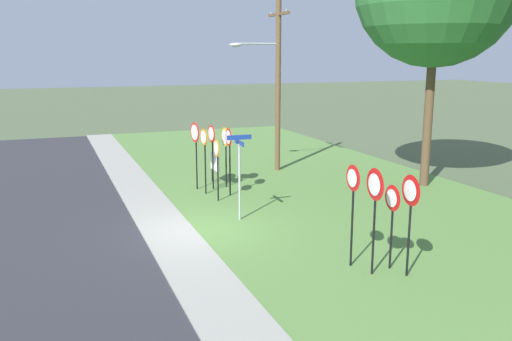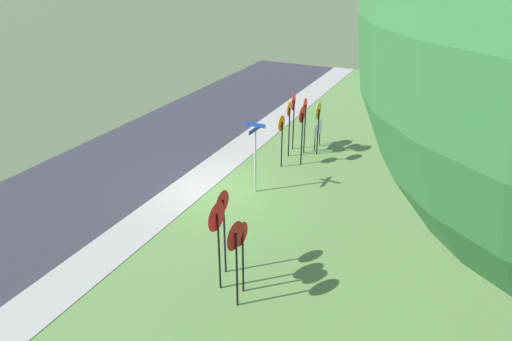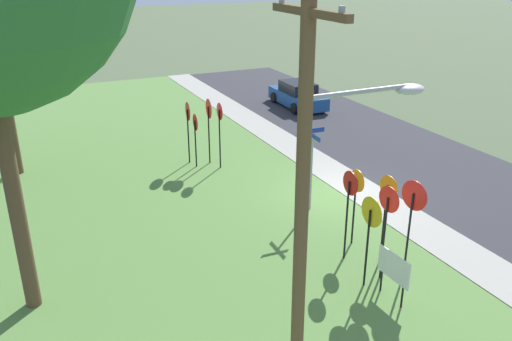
{
  "view_description": "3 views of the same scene",
  "coord_description": "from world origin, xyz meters",
  "px_view_note": "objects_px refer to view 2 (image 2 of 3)",
  "views": [
    {
      "loc": [
        15.37,
        -4.0,
        5.32
      ],
      "look_at": [
        -0.3,
        2.1,
        1.71
      ],
      "focal_mm": 37.89,
      "sensor_mm": 36.0,
      "label": 1
    },
    {
      "loc": [
        13.2,
        8.24,
        8.36
      ],
      "look_at": [
        0.02,
        1.96,
        1.27
      ],
      "focal_mm": 31.7,
      "sensor_mm": 36.0,
      "label": 2
    },
    {
      "loc": [
        -14.22,
        9.97,
        7.81
      ],
      "look_at": [
        0.36,
        3.17,
        1.33
      ],
      "focal_mm": 37.19,
      "sensor_mm": 36.0,
      "label": 3
    }
  ],
  "objects_px": {
    "stop_sign_near_right": "(293,108)",
    "yield_sign_far_right": "(223,213)",
    "yield_sign_near_left": "(242,242)",
    "stop_sign_far_center": "(305,114)",
    "yield_sign_far_left": "(235,245)",
    "stop_sign_center_tall": "(302,124)",
    "utility_pole": "(409,55)",
    "stop_sign_far_right": "(289,118)",
    "yield_sign_near_right": "(217,226)",
    "stop_sign_near_left": "(281,130)",
    "notice_board": "(318,131)",
    "street_name_post": "(255,152)",
    "stop_sign_far_left": "(318,117)"
  },
  "relations": [
    {
      "from": "stop_sign_near_right",
      "to": "yield_sign_far_right",
      "type": "xyz_separation_m",
      "value": [
        9.23,
        1.54,
        -0.02
      ]
    },
    {
      "from": "yield_sign_near_left",
      "to": "stop_sign_far_center",
      "type": "bearing_deg",
      "value": -168.34
    },
    {
      "from": "stop_sign_near_right",
      "to": "yield_sign_far_left",
      "type": "height_order",
      "value": "stop_sign_near_right"
    },
    {
      "from": "stop_sign_center_tall",
      "to": "utility_pole",
      "type": "relative_size",
      "value": 0.32
    },
    {
      "from": "stop_sign_far_right",
      "to": "utility_pole",
      "type": "xyz_separation_m",
      "value": [
        -3.07,
        4.21,
        2.53
      ]
    },
    {
      "from": "yield_sign_near_left",
      "to": "stop_sign_far_right",
      "type": "bearing_deg",
      "value": -164.56
    },
    {
      "from": "utility_pole",
      "to": "yield_sign_near_right",
      "type": "bearing_deg",
      "value": -12.08
    },
    {
      "from": "stop_sign_near_left",
      "to": "yield_sign_near_right",
      "type": "distance_m",
      "value": 8.04
    },
    {
      "from": "stop_sign_center_tall",
      "to": "notice_board",
      "type": "xyz_separation_m",
      "value": [
        -2.08,
        0.06,
        -1.03
      ]
    },
    {
      "from": "yield_sign_far_left",
      "to": "yield_sign_far_right",
      "type": "relative_size",
      "value": 0.96
    },
    {
      "from": "stop_sign_near_left",
      "to": "yield_sign_near_right",
      "type": "bearing_deg",
      "value": 12.04
    },
    {
      "from": "utility_pole",
      "to": "stop_sign_far_center",
      "type": "bearing_deg",
      "value": -56.95
    },
    {
      "from": "yield_sign_far_right",
      "to": "street_name_post",
      "type": "bearing_deg",
      "value": -163.54
    },
    {
      "from": "yield_sign_far_right",
      "to": "yield_sign_near_left",
      "type": "bearing_deg",
      "value": 59.4
    },
    {
      "from": "yield_sign_near_left",
      "to": "yield_sign_far_right",
      "type": "height_order",
      "value": "yield_sign_far_right"
    },
    {
      "from": "stop_sign_far_left",
      "to": "street_name_post",
      "type": "xyz_separation_m",
      "value": [
        4.41,
        -0.96,
        -0.11
      ]
    },
    {
      "from": "street_name_post",
      "to": "notice_board",
      "type": "bearing_deg",
      "value": 173.98
    },
    {
      "from": "stop_sign_far_center",
      "to": "yield_sign_far_right",
      "type": "height_order",
      "value": "yield_sign_far_right"
    },
    {
      "from": "stop_sign_far_right",
      "to": "yield_sign_far_right",
      "type": "height_order",
      "value": "yield_sign_far_right"
    },
    {
      "from": "stop_sign_far_right",
      "to": "yield_sign_near_right",
      "type": "xyz_separation_m",
      "value": [
        9.06,
        1.62,
        0.19
      ]
    },
    {
      "from": "stop_sign_near_left",
      "to": "yield_sign_far_right",
      "type": "relative_size",
      "value": 0.87
    },
    {
      "from": "stop_sign_near_right",
      "to": "stop_sign_far_left",
      "type": "bearing_deg",
      "value": 77.29
    },
    {
      "from": "stop_sign_far_right",
      "to": "yield_sign_far_right",
      "type": "bearing_deg",
      "value": 3.31
    },
    {
      "from": "yield_sign_near_left",
      "to": "yield_sign_near_right",
      "type": "relative_size",
      "value": 0.81
    },
    {
      "from": "street_name_post",
      "to": "notice_board",
      "type": "xyz_separation_m",
      "value": [
        -5.17,
        0.75,
        -0.84
      ]
    },
    {
      "from": "stop_sign_far_center",
      "to": "utility_pole",
      "type": "distance_m",
      "value": 5.08
    },
    {
      "from": "stop_sign_near_right",
      "to": "stop_sign_far_center",
      "type": "height_order",
      "value": "stop_sign_near_right"
    },
    {
      "from": "notice_board",
      "to": "stop_sign_center_tall",
      "type": "bearing_deg",
      "value": -3.25
    },
    {
      "from": "yield_sign_far_left",
      "to": "notice_board",
      "type": "height_order",
      "value": "yield_sign_far_left"
    },
    {
      "from": "stop_sign_center_tall",
      "to": "yield_sign_near_right",
      "type": "distance_m",
      "value": 8.53
    },
    {
      "from": "yield_sign_far_left",
      "to": "yield_sign_far_right",
      "type": "distance_m",
      "value": 1.41
    },
    {
      "from": "stop_sign_near_right",
      "to": "utility_pole",
      "type": "distance_m",
      "value": 5.42
    },
    {
      "from": "stop_sign_far_center",
      "to": "yield_sign_far_left",
      "type": "xyz_separation_m",
      "value": [
        10.1,
        1.85,
        0.03
      ]
    },
    {
      "from": "yield_sign_far_left",
      "to": "yield_sign_far_right",
      "type": "bearing_deg",
      "value": -135.37
    },
    {
      "from": "stop_sign_far_center",
      "to": "yield_sign_near_right",
      "type": "distance_m",
      "value": 9.77
    },
    {
      "from": "street_name_post",
      "to": "utility_pole",
      "type": "relative_size",
      "value": 0.35
    },
    {
      "from": "stop_sign_far_center",
      "to": "yield_sign_far_right",
      "type": "xyz_separation_m",
      "value": [
        9.04,
        0.92,
        0.09
      ]
    },
    {
      "from": "yield_sign_far_right",
      "to": "stop_sign_far_right",
      "type": "bearing_deg",
      "value": -169.21
    },
    {
      "from": "stop_sign_far_left",
      "to": "notice_board",
      "type": "bearing_deg",
      "value": -165.27
    },
    {
      "from": "stop_sign_near_left",
      "to": "yield_sign_far_left",
      "type": "height_order",
      "value": "yield_sign_far_left"
    },
    {
      "from": "notice_board",
      "to": "stop_sign_far_left",
      "type": "bearing_deg",
      "value": 13.95
    },
    {
      "from": "stop_sign_far_left",
      "to": "notice_board",
      "type": "xyz_separation_m",
      "value": [
        -0.76,
        -0.21,
        -0.95
      ]
    },
    {
      "from": "yield_sign_near_left",
      "to": "yield_sign_far_right",
      "type": "xyz_separation_m",
      "value": [
        -0.51,
        -0.83,
        0.36
      ]
    },
    {
      "from": "stop_sign_far_left",
      "to": "yield_sign_far_right",
      "type": "relative_size",
      "value": 0.93
    },
    {
      "from": "stop_sign_center_tall",
      "to": "utility_pole",
      "type": "distance_m",
      "value": 5.56
    },
    {
      "from": "utility_pole",
      "to": "notice_board",
      "type": "relative_size",
      "value": 6.39
    },
    {
      "from": "stop_sign_near_left",
      "to": "notice_board",
      "type": "relative_size",
      "value": 1.84
    },
    {
      "from": "stop_sign_center_tall",
      "to": "yield_sign_far_right",
      "type": "distance_m",
      "value": 7.85
    },
    {
      "from": "stop_sign_far_center",
      "to": "street_name_post",
      "type": "xyz_separation_m",
      "value": [
        4.3,
        -0.37,
        -0.19
      ]
    },
    {
      "from": "stop_sign_near_right",
      "to": "yield_sign_far_right",
      "type": "distance_m",
      "value": 9.36
    }
  ]
}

